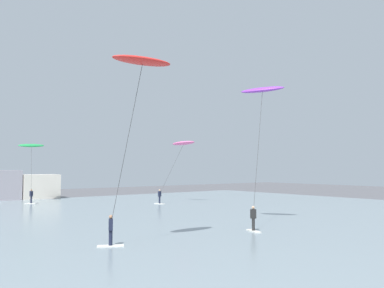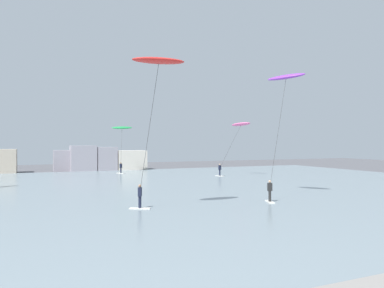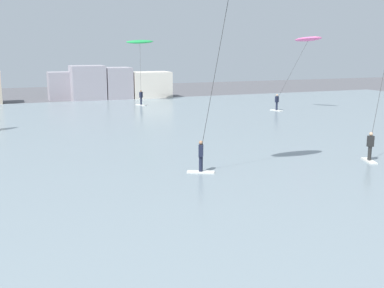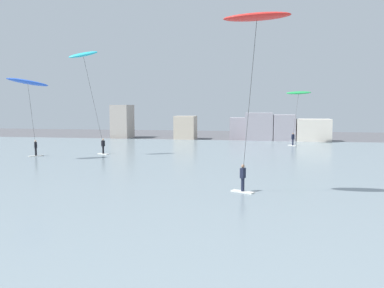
{
  "view_description": "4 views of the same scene",
  "coord_description": "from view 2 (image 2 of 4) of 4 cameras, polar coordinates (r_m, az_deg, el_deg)",
  "views": [
    {
      "loc": [
        -10.38,
        0.79,
        4.28
      ],
      "look_at": [
        2.24,
        16.57,
        5.42
      ],
      "focal_mm": 38.7,
      "sensor_mm": 36.0,
      "label": 1
    },
    {
      "loc": [
        -6.34,
        -2.97,
        4.52
      ],
      "look_at": [
        0.32,
        12.46,
        4.49
      ],
      "focal_mm": 33.74,
      "sensor_mm": 36.0,
      "label": 2
    },
    {
      "loc": [
        -9.01,
        -0.97,
        6.36
      ],
      "look_at": [
        -3.13,
        13.91,
        3.11
      ],
      "focal_mm": 44.75,
      "sensor_mm": 36.0,
      "label": 3
    },
    {
      "loc": [
        1.17,
        -2.37,
        5.16
      ],
      "look_at": [
        -1.11,
        10.34,
        3.92
      ],
      "focal_mm": 37.0,
      "sensor_mm": 36.0,
      "label": 4
    }
  ],
  "objects": [
    {
      "name": "kitesurfer_red",
      "position": [
        23.49,
        -5.53,
        11.17
      ],
      "size": [
        3.52,
        3.02,
        9.91
      ],
      "color": "silver",
      "rests_on": "water_bay"
    },
    {
      "name": "water_bay",
      "position": [
        34.15,
        -12.54,
        -7.42
      ],
      "size": [
        84.0,
        52.0,
        0.1
      ],
      "primitive_type": "cube",
      "color": "gray",
      "rests_on": "ground"
    },
    {
      "name": "kitesurfer_green",
      "position": [
        56.54,
        -11.02,
        2.0
      ],
      "size": [
        3.43,
        4.45,
        7.18
      ],
      "color": "silver",
      "rests_on": "water_bay"
    },
    {
      "name": "far_shore_buildings",
      "position": [
        61.14,
        -20.85,
        -2.24
      ],
      "size": [
        33.49,
        5.19,
        5.36
      ],
      "color": "#A89E93",
      "rests_on": "ground"
    },
    {
      "name": "kitesurfer_pink",
      "position": [
        49.38,
        7.33,
        2.2
      ],
      "size": [
        4.34,
        2.93,
        7.41
      ],
      "color": "silver",
      "rests_on": "water_bay"
    },
    {
      "name": "kitesurfer_purple",
      "position": [
        30.46,
        14.43,
        8.68
      ],
      "size": [
        4.36,
        3.8,
        10.22
      ],
      "color": "silver",
      "rests_on": "water_bay"
    }
  ]
}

